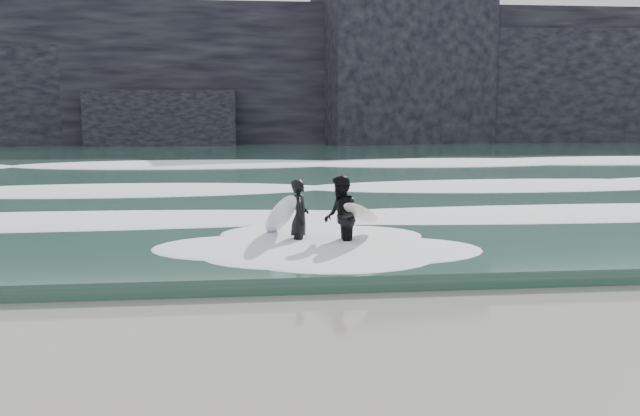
{
  "coord_description": "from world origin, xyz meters",
  "views": [
    {
      "loc": [
        -2.66,
        -8.3,
        3.12
      ],
      "look_at": [
        -1.07,
        6.03,
        1.0
      ],
      "focal_mm": 40.0,
      "sensor_mm": 36.0,
      "label": 1
    }
  ],
  "objects": [
    {
      "name": "surfer_right",
      "position": [
        -0.62,
        5.83,
        0.85
      ],
      "size": [
        1.37,
        1.99,
        1.68
      ],
      "color": "black",
      "rests_on": "ground"
    },
    {
      "name": "foam_mid",
      "position": [
        0.0,
        16.0,
        0.42
      ],
      "size": [
        60.0,
        4.0,
        0.24
      ],
      "primitive_type": "ellipsoid",
      "color": "white",
      "rests_on": "sea"
    },
    {
      "name": "headland",
      "position": [
        0.0,
        46.0,
        5.0
      ],
      "size": [
        70.0,
        9.0,
        10.0
      ],
      "primitive_type": "cube",
      "color": "black",
      "rests_on": "ground"
    },
    {
      "name": "foam_near",
      "position": [
        0.0,
        9.0,
        0.4
      ],
      "size": [
        60.0,
        3.2,
        0.2
      ],
      "primitive_type": "ellipsoid",
      "color": "white",
      "rests_on": "sea"
    },
    {
      "name": "ground",
      "position": [
        0.0,
        0.0,
        0.0
      ],
      "size": [
        120.0,
        120.0,
        0.0
      ],
      "primitive_type": "plane",
      "color": "olive",
      "rests_on": "ground"
    },
    {
      "name": "foam_far",
      "position": [
        0.0,
        25.0,
        0.45
      ],
      "size": [
        60.0,
        4.8,
        0.3
      ],
      "primitive_type": "ellipsoid",
      "color": "white",
      "rests_on": "sea"
    },
    {
      "name": "sea",
      "position": [
        0.0,
        29.0,
        0.15
      ],
      "size": [
        90.0,
        52.0,
        0.3
      ],
      "primitive_type": "cube",
      "color": "#294B3E",
      "rests_on": "ground"
    },
    {
      "name": "surfer_left",
      "position": [
        -1.56,
        6.24,
        0.8
      ],
      "size": [
        1.03,
        1.73,
        1.58
      ],
      "color": "black",
      "rests_on": "ground"
    }
  ]
}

